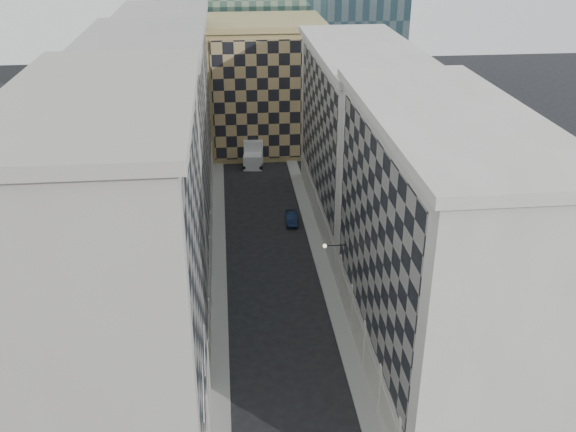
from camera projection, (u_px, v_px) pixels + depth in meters
sidewalk_west at (219, 276)px, 63.06m from camera, size 1.50×100.00×0.15m
sidewalk_east at (325, 271)px, 64.02m from camera, size 1.50×100.00×0.15m
bldg_left_a at (122, 276)px, 40.42m from camera, size 10.80×22.80×23.70m
bldg_left_b at (153, 161)px, 60.36m from camera, size 10.80×22.80×22.70m
bldg_left_c at (169, 102)px, 80.30m from camera, size 10.80×22.80×21.70m
bldg_right_a at (436, 250)px, 46.64m from camera, size 10.80×26.80×20.70m
bldg_right_b at (361, 137)px, 71.05m from camera, size 10.80×28.80×19.70m
tan_block at (265, 85)px, 93.64m from camera, size 16.80×14.80×18.80m
flagpoles_left at (204, 371)px, 38.05m from camera, size 0.10×6.33×2.33m
bracket_lamp at (327, 246)px, 55.90m from camera, size 1.98×0.36×0.36m
box_truck at (254, 152)px, 90.94m from camera, size 3.35×6.73×3.55m
dark_car at (292, 218)px, 73.70m from camera, size 1.55×3.80×1.23m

